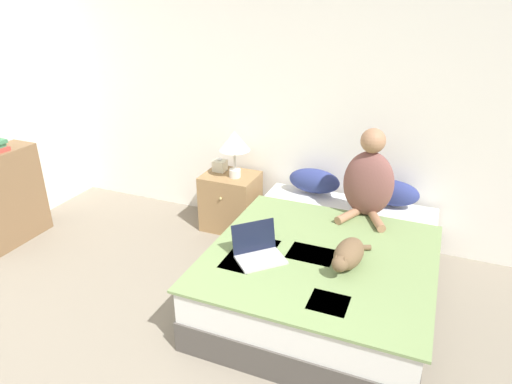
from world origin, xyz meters
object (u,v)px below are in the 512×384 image
at_px(pillow_near, 314,181).
at_px(person_sitting, 369,180).
at_px(table_lamp, 234,143).
at_px(bed, 325,270).
at_px(laptop_open, 258,251).
at_px(nightstand, 231,201).
at_px(pillow_far, 391,193).
at_px(tissue_box, 220,165).
at_px(cat_tabby, 348,254).
at_px(bookshelf, 6,197).

bearing_deg(pillow_near, person_sitting, -27.63).
bearing_deg(pillow_near, table_lamp, -171.02).
distance_m(bed, laptop_open, 0.64).
relative_size(nightstand, table_lamp, 1.25).
distance_m(pillow_far, tissue_box, 1.67).
relative_size(cat_tabby, bookshelf, 0.58).
relative_size(person_sitting, bookshelf, 0.83).
distance_m(pillow_near, bookshelf, 2.91).
height_order(cat_tabby, tissue_box, tissue_box).
xyz_separation_m(pillow_near, tissue_box, (-0.97, -0.03, 0.02)).
bearing_deg(laptop_open, bed, -0.57).
distance_m(bed, tissue_box, 1.60).
distance_m(person_sitting, table_lamp, 1.30).
distance_m(laptop_open, bookshelf, 2.63).
bearing_deg(bed, tissue_box, 147.86).
xyz_separation_m(nightstand, table_lamp, (0.07, -0.03, 0.64)).
bearing_deg(pillow_far, pillow_near, 180.00).
distance_m(pillow_far, bookshelf, 3.57).
bearing_deg(pillow_near, tissue_box, -178.30).
height_order(laptop_open, table_lamp, table_lamp).
xyz_separation_m(bed, person_sitting, (0.18, 0.58, 0.57)).
xyz_separation_m(bed, nightstand, (-1.18, 0.77, 0.04)).
distance_m(pillow_far, cat_tabby, 1.13).
bearing_deg(tissue_box, pillow_near, 1.70).
relative_size(laptop_open, bookshelf, 0.47).
bearing_deg(bookshelf, laptop_open, -2.59).
relative_size(table_lamp, bookshelf, 0.51).
relative_size(pillow_near, laptop_open, 1.13).
xyz_separation_m(pillow_near, nightstand, (-0.83, -0.09, -0.32)).
height_order(bed, nightstand, nightstand).
xyz_separation_m(pillow_near, pillow_far, (0.70, 0.00, 0.00)).
bearing_deg(pillow_far, bookshelf, -161.49).
relative_size(pillow_near, tissue_box, 3.45).
bearing_deg(cat_tabby, nightstand, -119.98).
bearing_deg(bed, nightstand, 146.87).
xyz_separation_m(bed, cat_tabby, (0.21, -0.26, 0.35)).
relative_size(pillow_far, cat_tabby, 0.92).
bearing_deg(person_sitting, bed, -107.39).
bearing_deg(laptop_open, bookshelf, 132.73).
bearing_deg(pillow_far, nightstand, -176.73).
distance_m(laptop_open, nightstand, 1.42).
xyz_separation_m(pillow_near, table_lamp, (-0.76, -0.12, 0.31)).
height_order(pillow_near, pillow_far, same).
xyz_separation_m(person_sitting, cat_tabby, (0.03, -0.84, -0.22)).
bearing_deg(nightstand, bookshelf, -150.57).
bearing_deg(nightstand, tissue_box, 157.11).
distance_m(cat_tabby, bookshelf, 3.24).
distance_m(cat_tabby, table_lamp, 1.69).
xyz_separation_m(table_lamp, tissue_box, (-0.21, 0.09, -0.29)).
height_order(bed, tissue_box, tissue_box).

